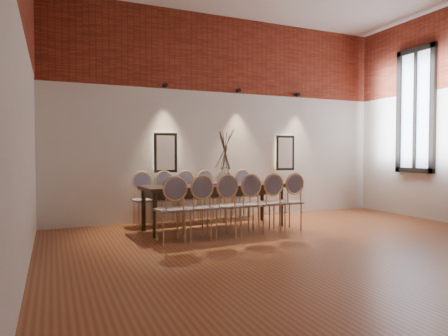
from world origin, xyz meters
name	(u,v)px	position (x,y,z in m)	size (l,w,h in m)	color
floor	(344,260)	(0.00, 0.00, -0.01)	(7.00, 7.00, 0.02)	#97502A
wall_back	(227,118)	(0.00, 3.55, 2.00)	(7.00, 0.10, 4.00)	silver
wall_left	(11,68)	(-3.55, 0.00, 2.00)	(0.10, 7.00, 4.00)	silver
brick_band_back	(228,55)	(0.00, 3.48, 3.25)	(7.00, 0.02, 1.50)	maroon
niche_left	(165,153)	(-1.30, 3.45, 1.30)	(0.36, 0.06, 0.66)	#FFEAC6
niche_right	(284,153)	(1.30, 3.45, 1.30)	(0.36, 0.06, 0.66)	#FFEAC6
spot_fixture_left	(165,85)	(-1.30, 3.42, 2.55)	(0.08, 0.08, 0.10)	black
spot_fixture_mid	(238,90)	(0.20, 3.42, 2.55)	(0.08, 0.08, 0.10)	black
spot_fixture_right	(297,95)	(1.60, 3.42, 2.55)	(0.08, 0.08, 0.10)	black
window_glass	(416,110)	(3.46, 2.00, 2.15)	(0.02, 0.78, 2.38)	silver
window_frame	(415,110)	(3.44, 2.00, 2.15)	(0.08, 0.90, 2.50)	black
window_mullion	(415,110)	(3.44, 2.00, 2.15)	(0.06, 0.06, 2.40)	black
dining_table	(215,207)	(-0.69, 2.49, 0.38)	(2.47, 0.79, 0.75)	black
chair_near_a	(171,210)	(-1.68, 1.75, 0.47)	(0.44, 0.44, 0.94)	tan
chair_near_b	(197,208)	(-1.27, 1.78, 0.47)	(0.44, 0.44, 0.94)	tan
chair_near_c	(222,206)	(-0.85, 1.80, 0.47)	(0.44, 0.44, 0.94)	tan
chair_near_d	(245,205)	(-0.44, 1.82, 0.47)	(0.44, 0.44, 0.94)	tan
chair_near_e	(267,203)	(-0.03, 1.85, 0.47)	(0.44, 0.44, 0.94)	tan
chair_near_f	(287,202)	(0.38, 1.87, 0.47)	(0.44, 0.44, 0.94)	tan
chair_far_a	(145,200)	(-1.76, 3.10, 0.47)	(0.44, 0.44, 0.94)	tan
chair_far_b	(168,199)	(-1.35, 3.13, 0.47)	(0.44, 0.44, 0.94)	tan
chair_far_c	(189,198)	(-0.93, 3.15, 0.47)	(0.44, 0.44, 0.94)	tan
chair_far_d	(209,197)	(-0.52, 3.18, 0.47)	(0.44, 0.44, 0.94)	tan
chair_far_e	(229,196)	(-0.11, 3.20, 0.47)	(0.44, 0.44, 0.94)	tan
chair_far_f	(247,195)	(0.30, 3.22, 0.47)	(0.44, 0.44, 0.94)	tan
vase	(225,176)	(-0.50, 2.50, 0.90)	(0.14, 0.14, 0.30)	silver
dried_branches	(225,150)	(-0.50, 2.50, 1.35)	(0.50, 0.50, 0.70)	#503E34
bowl	(203,180)	(-0.93, 2.42, 0.84)	(0.24, 0.24, 0.18)	#5C3318
book	(213,184)	(-0.71, 2.50, 0.77)	(0.26, 0.18, 0.03)	#973172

